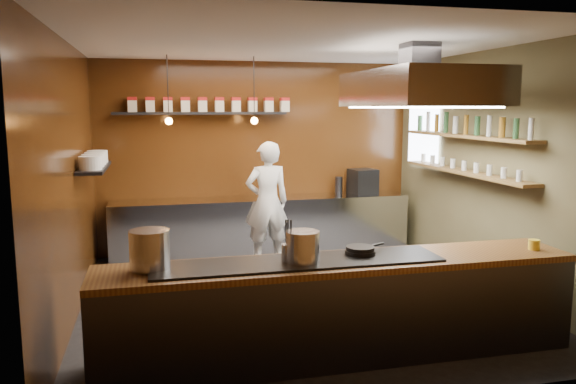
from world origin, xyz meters
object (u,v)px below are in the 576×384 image
object	(u,v)px
chef	(267,202)
extractor_hood	(418,88)
stockpot_large	(150,249)
espresso_machine	(363,181)
stockpot_small	(303,247)

from	to	relation	value
chef	extractor_hood	bearing A→B (deg)	116.40
extractor_hood	stockpot_large	distance (m)	3.48
extractor_hood	chef	distance (m)	3.00
stockpot_large	chef	bearing A→B (deg)	63.01
extractor_hood	chef	size ratio (longest dim) A/B	1.11
extractor_hood	espresso_machine	bearing A→B (deg)	81.79
extractor_hood	stockpot_small	bearing A→B (deg)	-143.14
espresso_machine	chef	bearing A→B (deg)	-174.60
stockpot_large	espresso_machine	size ratio (longest dim) A/B	0.85
stockpot_large	chef	size ratio (longest dim) A/B	0.19
extractor_hood	chef	xyz separation A→B (m)	(-1.30, 2.18, -1.61)
extractor_hood	stockpot_small	xyz separation A→B (m)	(-1.68, -1.26, -1.43)
extractor_hood	stockpot_small	size ratio (longest dim) A/B	6.70
extractor_hood	stockpot_large	size ratio (longest dim) A/B	5.94
stockpot_large	stockpot_small	xyz separation A→B (m)	(1.30, -0.13, -0.02)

